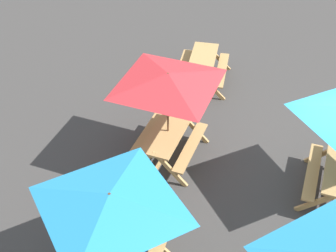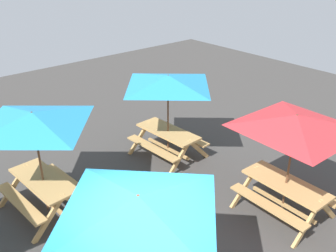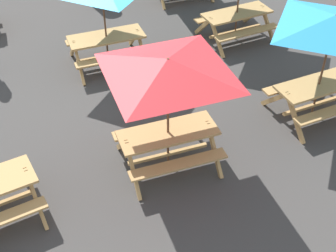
# 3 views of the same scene
# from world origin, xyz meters

# --- Properties ---
(picnic_table_0) EXTENTS (2.83, 2.83, 2.34)m
(picnic_table_0) POSITION_xyz_m (0.21, -3.47, 1.99)
(picnic_table_0) COLOR tan
(picnic_table_0) RESTS_ON ground
(picnic_table_1) EXTENTS (2.11, 2.11, 2.34)m
(picnic_table_1) POSITION_xyz_m (3.65, -3.20, 1.99)
(picnic_table_1) COLOR tan
(picnic_table_1) RESTS_ON ground
(picnic_table_2) EXTENTS (2.15, 2.15, 2.34)m
(picnic_table_2) POSITION_xyz_m (3.61, 0.29, 1.99)
(picnic_table_2) COLOR tan
(picnic_table_2) RESTS_ON ground
(picnic_table_4) EXTENTS (2.02, 2.02, 2.34)m
(picnic_table_4) POSITION_xyz_m (0.12, 0.33, 1.99)
(picnic_table_4) COLOR tan
(picnic_table_4) RESTS_ON ground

